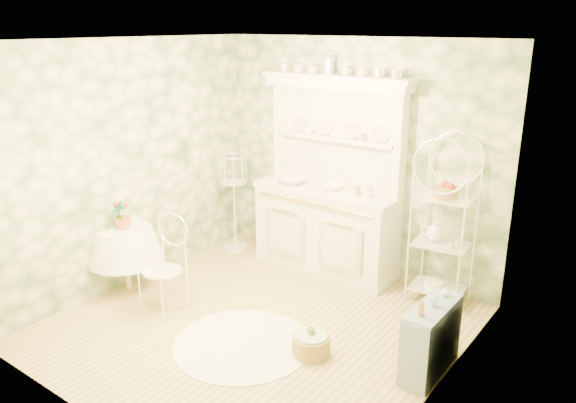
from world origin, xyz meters
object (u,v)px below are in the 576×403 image
Objects in this scene: side_shelf at (431,338)px; floor_basket at (311,344)px; bakers_rack at (444,215)px; cafe_chair at (163,273)px; kitchen_dresser at (327,177)px; birdcage_stand at (234,193)px; round_table at (126,257)px.

side_shelf reaches higher than floor_basket.
bakers_rack is 2.92m from cafe_chair.
kitchen_dresser is 1.49× the size of birdcage_stand.
side_shelf is 2.68m from cafe_chair.
birdcage_stand is at bearing 159.00° from side_shelf.
floor_basket is at bearing -159.78° from side_shelf.
kitchen_dresser is 2.66× the size of cafe_chair.
round_table is 2.30× the size of floor_basket.
side_shelf is 0.48× the size of birdcage_stand.
side_shelf is 0.97× the size of round_table.
round_table is at bearing -173.55° from side_shelf.
birdcage_stand is (-1.28, -0.18, -0.38)m from kitchen_dresser.
round_table is at bearing -130.11° from kitchen_dresser.
kitchen_dresser is 1.42m from bakers_rack.
floor_basket is (1.65, 0.25, -0.32)m from cafe_chair.
bakers_rack is at bearing 27.86° from cafe_chair.
cafe_chair is 1.80m from birdcage_stand.
bakers_rack reaches higher than birdcage_stand.
birdcage_stand reaches higher than floor_basket.
floor_basket is (-0.95, -0.40, -0.21)m from side_shelf.
side_shelf is 3.34m from birdcage_stand.
kitchen_dresser is at bearing 175.06° from bakers_rack.
kitchen_dresser is 2.38m from side_shelf.
side_shelf is at bearing 22.75° from floor_basket.
kitchen_dresser reaches higher than cafe_chair.
side_shelf is at bearing 8.98° from round_table.
kitchen_dresser is 3.12× the size of side_shelf.
side_shelf is at bearing -33.55° from kitchen_dresser.
birdcage_stand reaches higher than round_table.
cafe_chair is at bearing -168.63° from side_shelf.
birdcage_stand is at bearing 82.77° from round_table.
round_table is 0.75m from cafe_chair.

